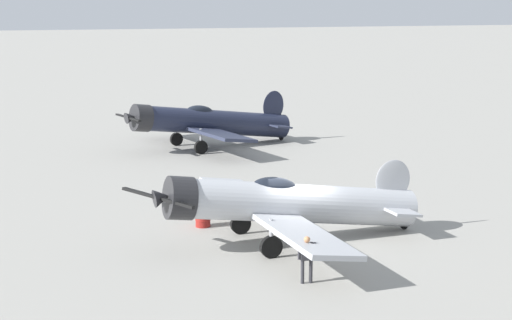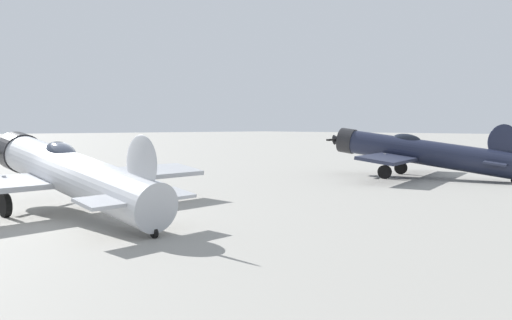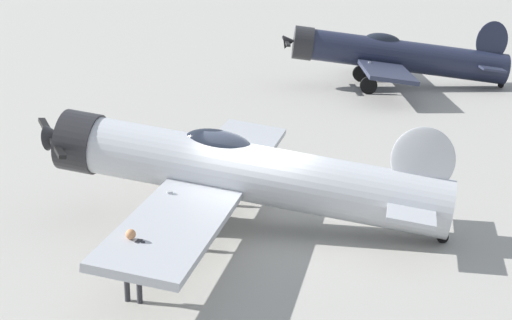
% 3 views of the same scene
% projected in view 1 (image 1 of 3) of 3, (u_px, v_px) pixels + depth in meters
% --- Properties ---
extents(ground_plane, '(400.00, 400.00, 0.00)m').
position_uv_depth(ground_plane, '(298.00, 241.00, 31.74)').
color(ground_plane, gray).
extents(airplane_foreground, '(11.91, 11.24, 2.91)m').
position_uv_depth(airplane_foreground, '(285.00, 204.00, 31.28)').
color(airplane_foreground, '#B7BABF').
rests_on(airplane_foreground, ground_plane).
extents(airplane_mid_apron, '(10.85, 10.98, 3.27)m').
position_uv_depth(airplane_mid_apron, '(207.00, 122.00, 50.70)').
color(airplane_mid_apron, '#1E2338').
rests_on(airplane_mid_apron, ground_plane).
extents(ground_crew_mechanic, '(0.24, 0.60, 1.55)m').
position_uv_depth(ground_crew_mechanic, '(307.00, 255.00, 26.90)').
color(ground_crew_mechanic, '#2D2D33').
rests_on(ground_crew_mechanic, ground_plane).
extents(fuel_drum, '(0.62, 0.62, 0.94)m').
position_uv_depth(fuel_drum, '(203.00, 215.00, 33.59)').
color(fuel_drum, maroon).
rests_on(fuel_drum, ground_plane).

